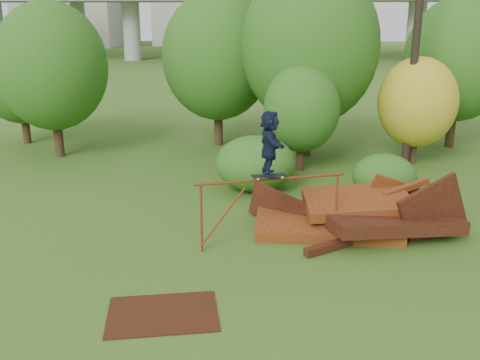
# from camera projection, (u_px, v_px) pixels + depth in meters

# --- Properties ---
(ground) EXTENTS (240.00, 240.00, 0.00)m
(ground) POSITION_uv_depth(u_px,v_px,m) (272.00, 278.00, 11.56)
(ground) COLOR #2D5116
(ground) RESTS_ON ground
(scrap_pile) EXTENTS (5.76, 3.21, 2.10)m
(scrap_pile) POSITION_uv_depth(u_px,v_px,m) (355.00, 216.00, 14.08)
(scrap_pile) COLOR #48190C
(scrap_pile) RESTS_ON ground
(grind_rail) EXTENTS (3.59, 1.18, 1.72)m
(grind_rail) POSITION_uv_depth(u_px,v_px,m) (271.00, 194.00, 12.91)
(grind_rail) COLOR maroon
(grind_rail) RESTS_ON ground
(skateboard) EXTENTS (0.87, 0.47, 0.09)m
(skateboard) POSITION_uv_depth(u_px,v_px,m) (269.00, 175.00, 12.76)
(skateboard) COLOR black
(skateboard) RESTS_ON grind_rail
(skater) EXTENTS (0.70, 1.49, 1.55)m
(skater) POSITION_uv_depth(u_px,v_px,m) (270.00, 143.00, 12.53)
(skater) COLOR #121B33
(skater) RESTS_ON skateboard
(flat_plate) EXTENTS (2.31, 1.84, 0.03)m
(flat_plate) POSITION_uv_depth(u_px,v_px,m) (163.00, 314.00, 10.14)
(flat_plate) COLOR #37190B
(flat_plate) RESTS_ON ground
(tree_0) EXTENTS (4.30, 4.30, 6.07)m
(tree_0) POSITION_uv_depth(u_px,v_px,m) (51.00, 66.00, 20.63)
(tree_0) COLOR black
(tree_0) RESTS_ON ground
(tree_1) EXTENTS (4.70, 4.70, 6.53)m
(tree_1) POSITION_uv_depth(u_px,v_px,m) (218.00, 56.00, 22.54)
(tree_1) COLOR black
(tree_1) RESTS_ON ground
(tree_2) EXTENTS (2.74, 2.74, 3.87)m
(tree_2) POSITION_uv_depth(u_px,v_px,m) (302.00, 109.00, 19.09)
(tree_2) COLOR black
(tree_2) RESTS_ON ground
(tree_3) EXTENTS (5.34, 5.34, 7.41)m
(tree_3) POSITION_uv_depth(u_px,v_px,m) (310.00, 46.00, 20.59)
(tree_3) COLOR black
(tree_3) RESTS_ON ground
(tree_4) EXTENTS (2.93, 2.93, 4.05)m
(tree_4) POSITION_uv_depth(u_px,v_px,m) (417.00, 103.00, 19.95)
(tree_4) COLOR black
(tree_4) RESTS_ON ground
(tree_5) EXTENTS (4.49, 4.49, 6.31)m
(tree_5) POSITION_uv_depth(u_px,v_px,m) (459.00, 60.00, 22.21)
(tree_5) COLOR black
(tree_5) RESTS_ON ground
(tree_6) EXTENTS (3.70, 3.70, 5.17)m
(tree_6) POSITION_uv_depth(u_px,v_px,m) (20.00, 74.00, 23.08)
(tree_6) COLOR black
(tree_6) RESTS_ON ground
(shrub_left) EXTENTS (2.59, 2.39, 1.79)m
(shrub_left) POSITION_uv_depth(u_px,v_px,m) (255.00, 163.00, 17.21)
(shrub_left) COLOR #1B5316
(shrub_left) RESTS_ON ground
(shrub_right) EXTENTS (1.97, 1.80, 1.39)m
(shrub_right) POSITION_uv_depth(u_px,v_px,m) (384.00, 176.00, 16.52)
(shrub_right) COLOR #1B5316
(shrub_right) RESTS_ON ground
(utility_pole) EXTENTS (1.40, 0.28, 10.71)m
(utility_pole) POSITION_uv_depth(u_px,v_px,m) (418.00, 17.00, 18.59)
(utility_pole) COLOR black
(utility_pole) RESTS_ON ground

